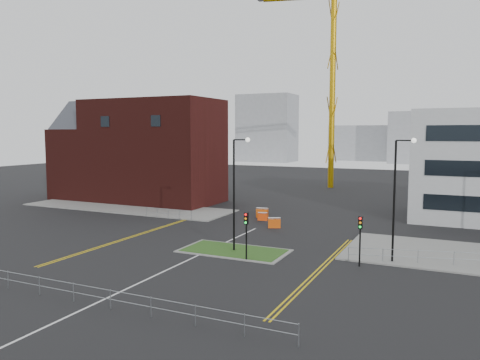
% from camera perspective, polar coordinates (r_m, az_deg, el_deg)
% --- Properties ---
extents(ground, '(200.00, 200.00, 0.00)m').
position_cam_1_polar(ground, '(32.52, -10.29, -11.38)').
color(ground, black).
rests_on(ground, ground).
extents(pavement_left, '(28.00, 8.00, 0.12)m').
position_cam_1_polar(pavement_left, '(61.46, -13.63, -3.26)').
color(pavement_left, slate).
rests_on(pavement_left, ground).
extents(island_kerb, '(8.60, 4.60, 0.08)m').
position_cam_1_polar(island_kerb, '(38.16, -0.74, -8.64)').
color(island_kerb, slate).
rests_on(island_kerb, ground).
extents(grass_island, '(8.00, 4.00, 0.12)m').
position_cam_1_polar(grass_island, '(38.16, -0.74, -8.61)').
color(grass_island, '#264F1A').
rests_on(grass_island, ground).
extents(brick_building, '(24.20, 10.07, 14.24)m').
position_cam_1_polar(brick_building, '(67.32, -12.55, 3.36)').
color(brick_building, '#401310').
rests_on(brick_building, ground).
extents(tower_crane, '(51.66, 13.84, 37.55)m').
position_cam_1_polar(tower_crane, '(84.55, 15.46, 16.77)').
color(tower_crane, '#BC8A0B').
rests_on(tower_crane, ground).
extents(streetlamp_island, '(1.46, 0.36, 9.18)m').
position_cam_1_polar(streetlamp_island, '(37.09, -0.45, -0.61)').
color(streetlamp_island, black).
rests_on(streetlamp_island, ground).
extents(streetlamp_right_near, '(1.46, 0.36, 9.18)m').
position_cam_1_polar(streetlamp_right_near, '(35.71, 18.66, -1.17)').
color(streetlamp_right_near, black).
rests_on(streetlamp_right_near, ground).
extents(traffic_light_island, '(0.28, 0.33, 3.65)m').
position_cam_1_polar(traffic_light_island, '(34.98, 0.77, -5.72)').
color(traffic_light_island, black).
rests_on(traffic_light_island, ground).
extents(traffic_light_right, '(0.28, 0.33, 3.65)m').
position_cam_1_polar(traffic_light_right, '(34.51, 14.44, -6.07)').
color(traffic_light_right, black).
rests_on(traffic_light_right, ground).
extents(railing_front, '(24.05, 0.05, 1.10)m').
position_cam_1_polar(railing_front, '(27.86, -17.66, -12.83)').
color(railing_front, gray).
rests_on(railing_front, ground).
extents(railing_left, '(6.05, 0.05, 1.10)m').
position_cam_1_polar(railing_left, '(52.89, -8.73, -3.86)').
color(railing_left, gray).
rests_on(railing_left, ground).
extents(centre_line, '(0.15, 30.00, 0.01)m').
position_cam_1_polar(centre_line, '(34.10, -8.31, -10.53)').
color(centre_line, silver).
rests_on(centre_line, ground).
extents(yellow_left_a, '(0.12, 24.00, 0.01)m').
position_cam_1_polar(yellow_left_a, '(45.50, -12.26, -6.45)').
color(yellow_left_a, gold).
rests_on(yellow_left_a, ground).
extents(yellow_left_b, '(0.12, 24.00, 0.01)m').
position_cam_1_polar(yellow_left_b, '(45.32, -11.95, -6.49)').
color(yellow_left_b, gold).
rests_on(yellow_left_b, ground).
extents(yellow_right_a, '(0.12, 20.00, 0.01)m').
position_cam_1_polar(yellow_right_a, '(33.80, 9.45, -10.69)').
color(yellow_right_a, gold).
rests_on(yellow_right_a, ground).
extents(yellow_right_b, '(0.12, 20.00, 0.01)m').
position_cam_1_polar(yellow_right_b, '(33.72, 9.95, -10.74)').
color(yellow_right_b, gold).
rests_on(yellow_right_b, ground).
extents(skyline_a, '(18.00, 12.00, 22.00)m').
position_cam_1_polar(skyline_a, '(156.46, 3.33, 6.32)').
color(skyline_a, gray).
rests_on(skyline_a, ground).
extents(skyline_b, '(24.00, 12.00, 16.00)m').
position_cam_1_polar(skyline_b, '(155.47, 22.21, 4.80)').
color(skyline_b, gray).
rests_on(skyline_b, ground).
extents(skyline_d, '(30.00, 12.00, 12.00)m').
position_cam_1_polar(skyline_d, '(167.34, 16.18, 4.35)').
color(skyline_d, gray).
rests_on(skyline_d, ground).
extents(barrier_left, '(1.10, 0.53, 0.89)m').
position_cam_1_polar(barrier_left, '(51.19, 2.77, -4.42)').
color(barrier_left, '#F2430D').
rests_on(barrier_left, ground).
extents(barrier_mid, '(1.37, 0.59, 1.12)m').
position_cam_1_polar(barrier_mid, '(52.80, 2.73, -3.96)').
color(barrier_mid, '#DA520C').
rests_on(barrier_mid, ground).
extents(barrier_right, '(1.31, 0.87, 1.05)m').
position_cam_1_polar(barrier_right, '(47.32, 4.20, -5.17)').
color(barrier_right, '#DA4D0C').
rests_on(barrier_right, ground).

